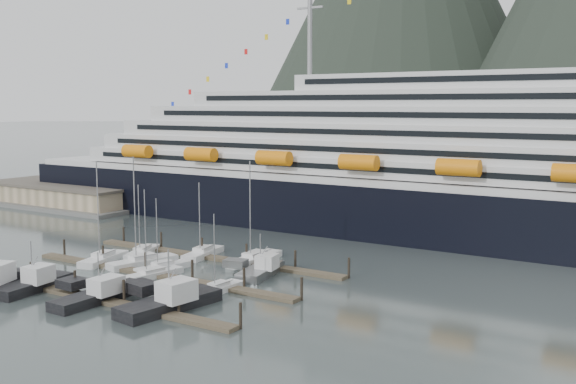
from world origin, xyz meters
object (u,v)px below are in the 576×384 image
object	(u,v)px
trawler_b	(32,283)
trawler_c	(98,294)
trawler_e	(260,270)
sailboat_f	(203,254)
sailboat_d	(152,275)
sailboat_a	(104,259)
sailboat_c	(163,268)
sailboat_g	(255,259)
trawler_d	(169,301)
warehouse	(65,196)
sailboat_e	(142,253)
cruise_ship	(502,175)
sailboat_h	(219,289)
sailboat_b	(143,262)

from	to	relation	value
trawler_b	trawler_c	bearing A→B (deg)	-89.59
trawler_b	trawler_c	world-z (taller)	trawler_b
trawler_e	sailboat_f	bearing A→B (deg)	58.92
sailboat_d	trawler_b	bearing A→B (deg)	156.74
sailboat_a	sailboat_c	size ratio (longest dim) A/B	1.45
sailboat_g	trawler_d	size ratio (longest dim) A/B	1.17
sailboat_f	trawler_d	size ratio (longest dim) A/B	0.90
sailboat_d	warehouse	bearing A→B (deg)	69.49
trawler_c	sailboat_e	bearing A→B (deg)	33.48
cruise_ship	sailboat_d	size ratio (longest dim) A/B	15.91
sailboat_d	trawler_e	bearing A→B (deg)	-43.48
trawler_e	trawler_c	bearing A→B (deg)	143.09
sailboat_e	trawler_b	size ratio (longest dim) A/B	1.04
warehouse	sailboat_a	world-z (taller)	sailboat_a
sailboat_h	trawler_d	xyz separation A→B (m)	(-0.37, -9.32, 0.62)
trawler_b	sailboat_h	bearing A→B (deg)	-66.24
sailboat_e	trawler_d	world-z (taller)	sailboat_e
sailboat_a	trawler_e	size ratio (longest dim) A/B	1.50
sailboat_b	trawler_b	xyz separation A→B (m)	(-2.40, -18.19, 0.47)
warehouse	sailboat_b	size ratio (longest dim) A/B	2.64
warehouse	sailboat_b	distance (m)	69.96
sailboat_h	trawler_d	bearing A→B (deg)	-178.97
sailboat_a	trawler_b	bearing A→B (deg)	-179.45
cruise_ship	sailboat_h	world-z (taller)	cruise_ship
sailboat_b	sailboat_h	xyz separation A→B (m)	(19.21, -5.47, -0.07)
sailboat_a	sailboat_c	distance (m)	11.54
sailboat_b	trawler_c	bearing A→B (deg)	-137.04
trawler_d	cruise_ship	bearing A→B (deg)	-11.78
cruise_ship	sailboat_b	world-z (taller)	cruise_ship
sailboat_f	sailboat_c	bearing A→B (deg)	174.78
cruise_ship	sailboat_a	size ratio (longest dim) A/B	12.79
trawler_e	sailboat_g	bearing A→B (deg)	28.50
warehouse	sailboat_a	xyz separation A→B (m)	(53.92, -36.86, -1.79)
cruise_ship	sailboat_e	bearing A→B (deg)	-137.53
warehouse	trawler_d	distance (m)	93.73
sailboat_b	sailboat_h	size ratio (longest dim) A/B	1.59
sailboat_e	sailboat_b	bearing A→B (deg)	-156.23
sailboat_a	trawler_d	size ratio (longest dim) A/B	1.16
warehouse	sailboat_h	size ratio (longest dim) A/B	4.21
sailboat_b	sailboat_g	world-z (taller)	sailboat_b
sailboat_g	trawler_e	size ratio (longest dim) A/B	1.52
trawler_e	cruise_ship	bearing A→B (deg)	-38.96
sailboat_c	trawler_c	distance (m)	16.49
sailboat_f	trawler_e	xyz separation A→B (m)	(14.95, -5.31, 0.45)
sailboat_e	sailboat_f	xyz separation A→B (m)	(9.16, 4.52, 0.02)
warehouse	sailboat_a	size ratio (longest dim) A/B	2.80
sailboat_f	trawler_b	xyz separation A→B (m)	(-6.36, -27.94, 0.51)
sailboat_c	trawler_e	xyz separation A→B (m)	(14.04, 5.23, 0.48)
warehouse	trawler_c	xyz separation A→B (m)	(69.38, -51.80, -1.36)
sailboat_a	sailboat_g	size ratio (longest dim) A/B	0.99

